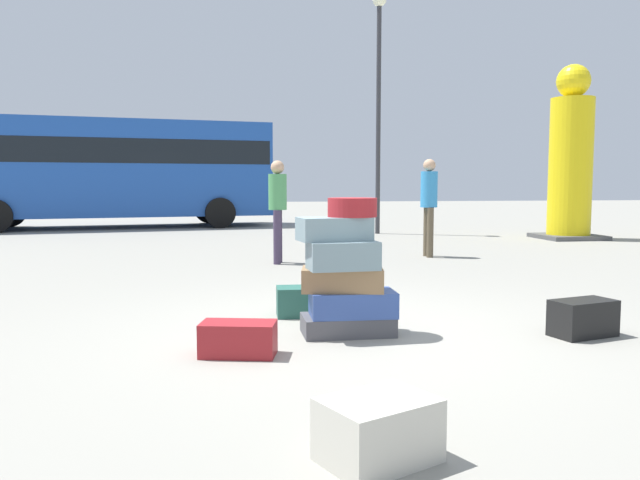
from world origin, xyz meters
The scene contains 11 objects.
ground_plane centered at (0.00, 0.00, 0.00)m, with size 80.00×80.00×0.00m, color gray.
suitcase_tower centered at (-0.06, -0.06, 0.52)m, with size 0.86×0.53×1.19m.
suitcase_cream_foreground_far centered at (-0.39, -2.52, 0.15)m, with size 0.52×0.38×0.30m, color beige.
suitcase_teal_foreground_near centered at (-0.23, 0.77, 0.14)m, with size 0.70×0.32×0.29m, color #26594C.
suitcase_black_white_trunk centered at (1.95, -0.42, 0.16)m, with size 0.55×0.30×0.31m, color black.
suitcase_maroon_right_side centered at (-1.00, -0.58, 0.13)m, with size 0.57×0.30×0.26m, color maroon.
person_bearded_onlooker centered at (-0.21, 4.90, 1.01)m, with size 0.30×0.34×1.69m.
person_tourist_with_camera centered at (2.55, 5.42, 1.05)m, with size 0.30×0.34×1.75m.
yellow_dummy_statue centered at (7.06, 8.46, 1.82)m, with size 1.39×1.39×4.09m.
parked_bus centered at (-4.34, 14.17, 1.83)m, with size 9.53×3.95×3.15m.
lamp_post centered at (2.93, 10.64, 4.02)m, with size 0.36×0.36×6.17m.
Camera 1 is at (-1.11, -5.29, 1.31)m, focal length 34.99 mm.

